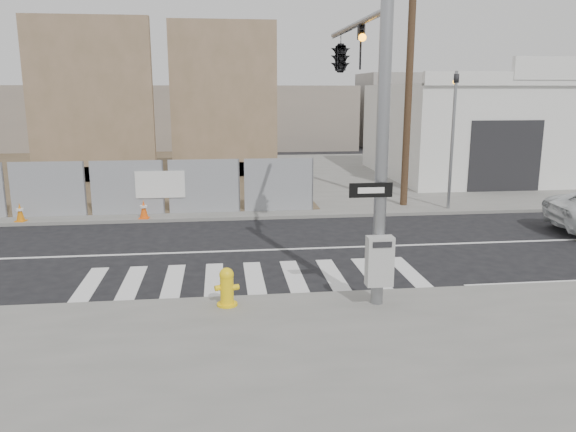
{
  "coord_description": "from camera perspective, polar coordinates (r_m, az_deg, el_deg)",
  "views": [
    {
      "loc": [
        -0.77,
        -15.9,
        4.58
      ],
      "look_at": [
        0.95,
        -1.72,
        1.4
      ],
      "focal_mm": 35.0,
      "sensor_mm": 36.0,
      "label": 1
    }
  ],
  "objects": [
    {
      "name": "concrete_wall_left",
      "position": [
        29.66,
        -19.29,
        9.55
      ],
      "size": [
        6.0,
        1.3,
        8.0
      ],
      "color": "brown",
      "rests_on": "sidewalk_far"
    },
    {
      "name": "fire_hydrant",
      "position": [
        12.05,
        -6.24,
        -7.17
      ],
      "size": [
        0.56,
        0.56,
        0.83
      ],
      "rotation": [
        0.0,
        0.0,
        0.33
      ],
      "color": "yellow",
      "rests_on": "sidewalk_near"
    },
    {
      "name": "concrete_wall_right",
      "position": [
        30.0,
        -6.48,
        10.19
      ],
      "size": [
        5.5,
        1.3,
        8.0
      ],
      "color": "brown",
      "rests_on": "sidewalk_far"
    },
    {
      "name": "traffic_cone_d",
      "position": [
        20.72,
        -14.45,
        0.66
      ],
      "size": [
        0.37,
        0.37,
        0.67
      ],
      "rotation": [
        0.0,
        0.0,
        -0.08
      ],
      "color": "#F5560C",
      "rests_on": "sidewalk_far"
    },
    {
      "name": "ground",
      "position": [
        16.56,
        -3.97,
        -3.53
      ],
      "size": [
        100.0,
        100.0,
        0.0
      ],
      "primitive_type": "plane",
      "color": "black",
      "rests_on": "ground"
    },
    {
      "name": "far_signal_pole",
      "position": [
        22.32,
        16.47,
        9.23
      ],
      "size": [
        0.16,
        0.2,
        5.6
      ],
      "color": "gray",
      "rests_on": "sidewalk_far"
    },
    {
      "name": "traffic_cone_c",
      "position": [
        21.74,
        -25.57,
        0.33
      ],
      "size": [
        0.39,
        0.39,
        0.65
      ],
      "rotation": [
        0.0,
        0.0,
        -0.19
      ],
      "color": "orange",
      "rests_on": "sidewalk_far"
    },
    {
      "name": "utility_pole_right",
      "position": [
        22.6,
        12.23,
        13.87
      ],
      "size": [
        1.6,
        0.28,
        10.0
      ],
      "color": "#443020",
      "rests_on": "sidewalk_far"
    },
    {
      "name": "auto_shop",
      "position": [
        32.48,
        20.37,
        8.18
      ],
      "size": [
        12.0,
        10.2,
        5.95
      ],
      "color": "silver",
      "rests_on": "sidewalk_far"
    },
    {
      "name": "sidewalk_far",
      "position": [
        30.25,
        -5.37,
        3.91
      ],
      "size": [
        50.0,
        20.0,
        0.12
      ],
      "primitive_type": "cube",
      "color": "slate",
      "rests_on": "ground"
    },
    {
      "name": "signal_pole",
      "position": [
        14.23,
        6.54,
        13.28
      ],
      "size": [
        0.96,
        5.87,
        7.0
      ],
      "color": "gray",
      "rests_on": "sidewalk_near"
    }
  ]
}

